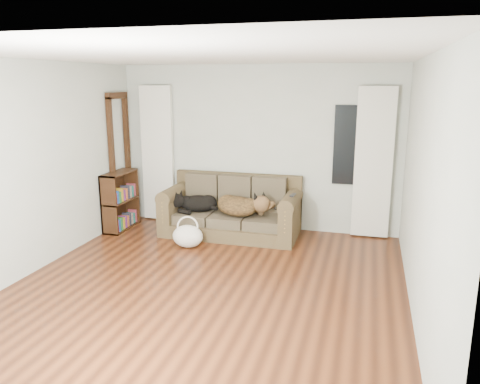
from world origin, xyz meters
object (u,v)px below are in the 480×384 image
(tote_bag, at_px, (188,236))
(bookshelf, at_px, (120,199))
(dog_shepherd, at_px, (240,206))
(dog_black_lab, at_px, (196,203))
(sofa, at_px, (231,206))

(tote_bag, distance_m, bookshelf, 1.51)
(dog_shepherd, distance_m, tote_bag, 0.93)
(dog_black_lab, xyz_separation_m, tote_bag, (0.12, -0.68, -0.32))
(sofa, bearing_deg, dog_shepherd, -29.31)
(sofa, height_order, dog_shepherd, sofa)
(sofa, xyz_separation_m, dog_black_lab, (-0.55, -0.04, 0.03))
(sofa, distance_m, dog_black_lab, 0.56)
(tote_bag, bearing_deg, dog_black_lab, 100.25)
(dog_shepherd, height_order, bookshelf, bookshelf)
(bookshelf, bearing_deg, dog_black_lab, 13.65)
(sofa, xyz_separation_m, dog_shepherd, (0.17, -0.10, 0.04))
(dog_shepherd, bearing_deg, tote_bag, 72.90)
(dog_black_lab, distance_m, tote_bag, 0.76)
(dog_shepherd, height_order, tote_bag, dog_shepherd)
(dog_black_lab, relative_size, dog_shepherd, 0.84)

